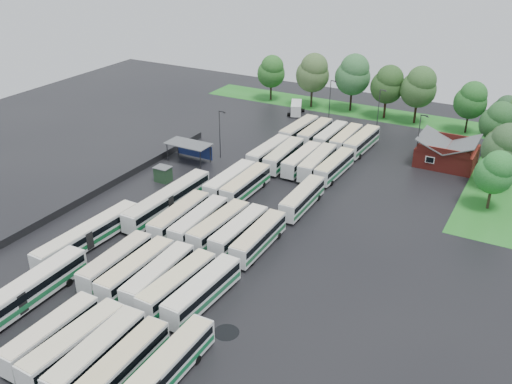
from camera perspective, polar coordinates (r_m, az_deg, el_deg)
The scene contains 59 objects.
ground at distance 80.08m, azimuth -5.42°, elevation -4.62°, with size 160.00×160.00×0.00m, color black.
brick_building at distance 107.65m, azimuth 18.51°, elevation 3.53°, with size 10.07×8.60×5.39m.
wash_shed at distance 103.95m, azimuth -6.64°, elevation 4.63°, with size 8.20×4.20×3.58m.
utility_hut at distance 97.12m, azimuth -9.28°, elevation 1.79°, with size 2.70×2.20×2.62m.
grass_strip_north at distance 133.27m, azimuth 11.12°, elevation 7.82°, with size 80.00×10.00×0.01m, color #1F6F1F.
grass_strip_east at distance 107.38m, azimuth 23.55°, elevation 1.52°, with size 10.00×50.00×0.01m, color #1F6F1F.
west_fence at distance 97.89m, azimuth -13.67°, elevation 1.11°, with size 0.10×50.00×1.20m, color #2D2D30.
bus_r0c1 at distance 64.11m, azimuth -19.82°, elevation -13.21°, with size 2.59×11.63×3.23m.
bus_r0c2 at distance 61.94m, azimuth -17.70°, elevation -14.30°, with size 3.15×12.36×3.41m.
bus_r0c3 at distance 60.17m, azimuth -15.61°, elevation -15.36°, with size 2.90×12.31×3.41m.
bus_r0c4 at distance 58.51m, azimuth -13.21°, elevation -16.51°, with size 2.72×11.89×3.30m.
bus_r1c0 at distance 73.44m, azimuth -13.82°, elevation -6.82°, with size 2.72×11.68×3.24m.
bus_r1c1 at distance 71.27m, azimuth -11.87°, elevation -7.63°, with size 2.59×12.10×3.37m.
bus_r1c2 at distance 69.76m, azimuth -9.71°, elevation -8.26°, with size 2.92×12.00×3.32m.
bus_r1c3 at distance 67.98m, azimuth -7.84°, elevation -9.12°, with size 3.11×12.11×3.34m.
bus_r1c4 at distance 66.53m, azimuth -5.36°, elevation -9.81°, with size 3.05×12.32×3.40m.
bus_r2c0 at distance 82.04m, azimuth -7.65°, elevation -2.44°, with size 2.95×12.29×3.40m.
bus_r2c1 at distance 80.50m, azimuth -5.72°, elevation -2.96°, with size 2.79×12.00×3.33m.
bus_r2c2 at distance 79.20m, azimuth -3.71°, elevation -3.40°, with size 3.03×12.04×3.33m.
bus_r2c3 at distance 77.87m, azimuth -1.69°, elevation -3.92°, with size 2.72×11.88×3.30m.
bus_r2c4 at distance 76.31m, azimuth 0.27°, elevation -4.59°, with size 2.71×11.86×3.29m.
bus_r3c0 at distance 92.10m, azimuth -2.62°, elevation 1.10°, with size 2.70×12.21×3.39m.
bus_r3c1 at distance 90.87m, azimuth -1.02°, elevation 0.75°, with size 2.59×12.08×3.36m.
bus_r3c4 at distance 86.92m, azimuth 4.66°, elevation -0.60°, with size 2.72×11.88×3.29m.
bus_r4c0 at distance 103.42m, azimuth 1.28°, elevation 4.00°, with size 2.90×12.08×3.34m.
bus_r4c1 at distance 101.96m, azimuth 2.81°, elevation 3.66°, with size 3.03×12.34×3.41m.
bus_r4c2 at distance 100.56m, azimuth 4.60°, elevation 3.24°, with size 2.54×11.80×3.28m.
bus_r4c3 at distance 99.49m, azimuth 6.18°, elevation 2.95°, with size 2.95×12.30×3.40m.
bus_r4c4 at distance 98.48m, azimuth 7.86°, elevation 2.56°, with size 2.82×11.87×3.29m.
bus_r5c0 at distance 114.52m, azimuth 4.33°, elevation 6.19°, with size 3.11×12.31×3.40m.
bus_r5c1 at distance 113.50m, azimuth 5.93°, elevation 5.90°, with size 2.55×11.78×3.28m.
bus_r5c2 at distance 112.30m, azimuth 7.49°, elevation 5.58°, with size 2.64×11.62×3.22m.
bus_r5c3 at distance 111.14m, azimuth 9.01°, elevation 5.26°, with size 2.50×11.65×3.24m.
bus_r5c4 at distance 110.09m, azimuth 10.53°, elevation 4.98°, with size 3.04×12.33×3.41m.
artic_bus_west_a at distance 70.63m, azimuth -22.44°, elevation -9.58°, with size 2.96×18.40×3.40m.
artic_bus_west_b at distance 86.95m, azimuth -8.78°, elevation -0.78°, with size 2.93×18.34×3.39m.
artic_bus_west_c at distance 80.10m, azimuth -16.45°, elevation -4.19°, with size 3.13×17.51×3.23m.
artic_bus_east at distance 56.34m, azimuth -10.30°, elevation -18.20°, with size 2.64×17.59×3.26m.
minibus at distance 129.58m, azimuth 4.04°, elevation 8.41°, with size 4.46×6.46×2.65m.
tree_north_0 at distance 138.09m, azimuth 1.56°, elevation 11.99°, with size 6.62×6.62×10.97m.
tree_north_1 at distance 133.05m, azimuth 5.73°, elevation 11.81°, with size 7.64×7.64×12.66m.
tree_north_2 at distance 131.43m, azimuth 9.71°, elevation 11.53°, with size 7.93×7.93×13.13m.
tree_north_3 at distance 128.00m, azimuth 13.06°, elevation 10.47°, with size 7.19×7.19×11.90m.
tree_north_4 at distance 126.12m, azimuth 16.02°, elevation 10.10°, with size 7.57×7.57×12.54m.
tree_north_5 at distance 123.76m, azimuth 20.73°, elevation 8.61°, with size 6.58×6.58×10.91m.
tree_east_0 at distance 91.92m, azimuth 22.84°, elevation 1.87°, with size 5.82×5.82×9.63m.
tree_east_1 at distance 99.18m, azimuth 23.68°, elevation 4.15°, with size 6.87×6.87×11.39m.
tree_east_2 at distance 106.78m, azimuth 23.27°, elevation 4.65°, with size 5.15×5.15×8.54m.
tree_east_3 at distance 113.27m, azimuth 23.09°, elevation 6.55°, with size 6.37×6.37×10.56m.
tree_east_4 at distance 123.77m, azimuth 23.61°, elevation 7.48°, with size 5.38×5.38×8.90m.
lamp_post_ne at distance 104.85m, azimuth 15.99°, elevation 5.40°, with size 1.45×0.28×9.40m.
lamp_post_nw at distance 104.13m, azimuth -3.59°, elevation 6.14°, with size 1.40×0.27×9.07m.
lamp_post_back_w at distance 123.99m, azimuth 7.46°, elevation 9.30°, with size 1.42×0.28×9.20m.
lamp_post_back_e at distance 119.67m, azimuth 12.22°, elevation 8.26°, with size 1.39×0.27×9.02m.
puddle_0 at distance 65.71m, azimuth -15.99°, elevation -13.46°, with size 5.75×5.75×0.01m, color black.
puddle_1 at distance 60.94m, azimuth -10.85°, elevation -16.47°, with size 2.82×2.82×0.01m, color black.
puddle_2 at distance 84.56m, azimuth -9.90°, elevation -3.14°, with size 5.31×5.31×0.01m, color black.
puddle_3 at distance 76.93m, azimuth -4.79°, elevation -5.99°, with size 2.92×2.92×0.01m, color black.
puddle_4 at distance 63.55m, azimuth -2.99°, elevation -13.85°, with size 2.85×2.85×0.01m, color black.
Camera 1 is at (39.63, -56.37, 40.81)m, focal length 40.00 mm.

